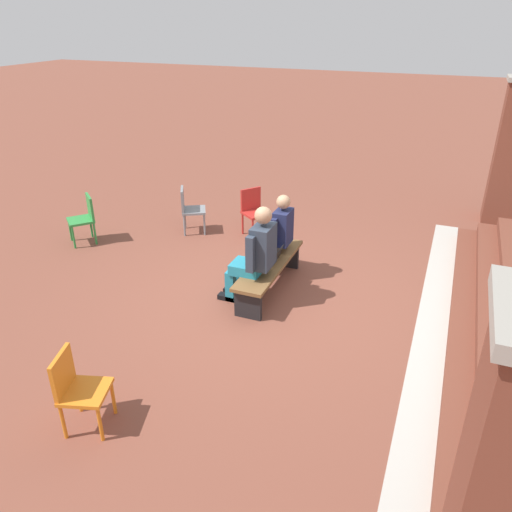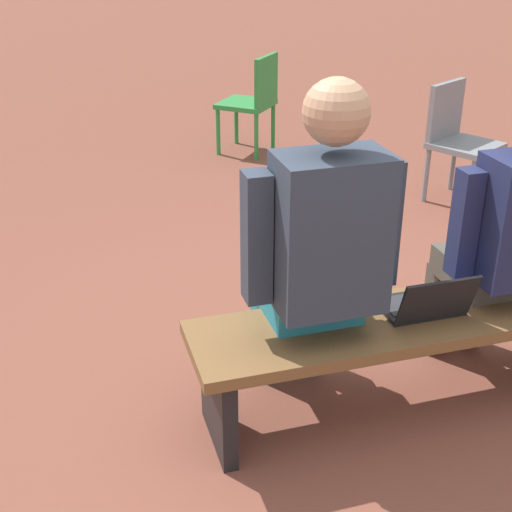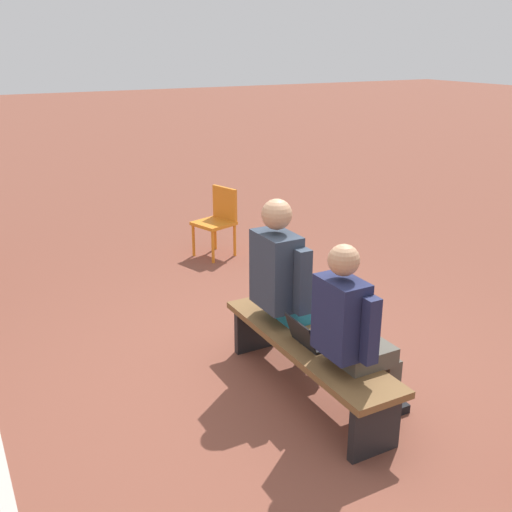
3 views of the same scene
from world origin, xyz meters
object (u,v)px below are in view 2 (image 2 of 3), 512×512
(plastic_chair_near_bench_right, at_px, (457,135))
(person_adult, at_px, (317,251))
(bench, at_px, (408,335))
(laptop, at_px, (425,303))
(plastic_chair_far_left, at_px, (254,98))
(person_student, at_px, (504,237))

(plastic_chair_near_bench_right, bearing_deg, person_adult, 47.71)
(bench, xyz_separation_m, laptop, (-0.06, 0.01, 0.15))
(plastic_chair_far_left, xyz_separation_m, plastic_chair_near_bench_right, (-1.07, 1.47, 0.00))
(person_student, distance_m, plastic_chair_near_bench_right, 2.30)
(bench, height_order, plastic_chair_near_bench_right, plastic_chair_near_bench_right)
(person_adult, bearing_deg, plastic_chair_far_left, -102.59)
(plastic_chair_far_left, bearing_deg, person_adult, 77.41)
(person_adult, relative_size, plastic_chair_near_bench_right, 1.71)
(laptop, distance_m, plastic_chair_far_left, 3.61)
(laptop, bearing_deg, bench, -11.73)
(bench, bearing_deg, laptop, 168.27)
(bench, height_order, person_adult, person_adult)
(person_student, xyz_separation_m, laptop, (0.38, 0.08, -0.21))
(person_adult, height_order, laptop, person_adult)
(plastic_chair_far_left, bearing_deg, bench, 83.64)
(bench, xyz_separation_m, plastic_chair_near_bench_right, (-1.47, -2.11, 0.13))
(laptop, bearing_deg, plastic_chair_near_bench_right, -123.60)
(person_adult, distance_m, plastic_chair_near_bench_right, 2.76)
(plastic_chair_far_left, bearing_deg, laptop, 84.58)
(person_student, relative_size, laptop, 4.15)
(person_student, xyz_separation_m, plastic_chair_far_left, (0.04, -3.51, -0.23))
(bench, bearing_deg, person_student, -171.37)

